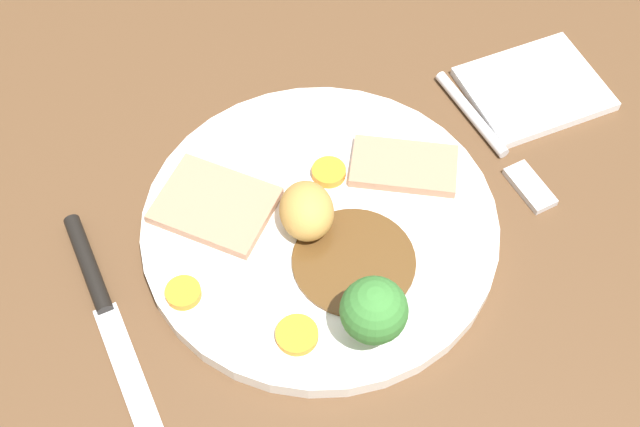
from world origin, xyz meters
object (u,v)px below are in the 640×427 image
at_px(carrot_coin_front, 183,293).
at_px(folded_napkin, 534,89).
at_px(knife, 102,301).
at_px(meat_slice_under, 215,205).
at_px(fork, 495,143).
at_px(broccoli_floret, 374,311).
at_px(meat_slice_main, 404,166).
at_px(carrot_coin_back, 329,172).
at_px(roast_potato_left, 307,211).
at_px(carrot_coin_side, 297,335).
at_px(dinner_plate, 320,226).

xyz_separation_m(carrot_coin_front, folded_napkin, (-0.34, -0.03, -0.01)).
distance_m(carrot_coin_front, knife, 0.06).
relative_size(meat_slice_under, fork, 0.54).
distance_m(broccoli_floret, fork, 0.21).
distance_m(meat_slice_main, carrot_coin_back, 0.06).
distance_m(roast_potato_left, carrot_coin_back, 0.05).
bearing_deg(carrot_coin_front, meat_slice_main, -175.93).
bearing_deg(broccoli_floret, meat_slice_under, -72.99).
distance_m(meat_slice_main, carrot_coin_front, 0.19).
bearing_deg(meat_slice_under, carrot_coin_back, 169.44).
xyz_separation_m(broccoli_floret, fork, (-0.18, -0.10, -0.04)).
bearing_deg(carrot_coin_front, fork, -179.05).
bearing_deg(carrot_coin_back, fork, 166.04).
xyz_separation_m(carrot_coin_back, knife, (0.19, 0.01, -0.01)).
bearing_deg(broccoli_floret, carrot_coin_back, -108.66).
bearing_deg(fork, carrot_coin_side, -69.36).
bearing_deg(meat_slice_main, carrot_coin_side, 30.09).
relative_size(meat_slice_main, carrot_coin_back, 3.07).
distance_m(meat_slice_main, meat_slice_under, 0.15).
bearing_deg(carrot_coin_side, carrot_coin_front, -52.34).
bearing_deg(knife, carrot_coin_side, 51.56).
distance_m(meat_slice_under, fork, 0.23).
bearing_deg(folded_napkin, carrot_coin_side, 19.57).
bearing_deg(carrot_coin_front, knife, -30.59).
relative_size(dinner_plate, roast_potato_left, 5.63).
bearing_deg(roast_potato_left, knife, -8.48).
xyz_separation_m(dinner_plate, carrot_coin_front, (0.11, 0.01, 0.01)).
bearing_deg(roast_potato_left, carrot_coin_front, 3.93).
relative_size(carrot_coin_front, carrot_coin_side, 0.86).
height_order(dinner_plate, roast_potato_left, roast_potato_left).
xyz_separation_m(dinner_plate, broccoli_floret, (0.02, 0.10, 0.04)).
height_order(dinner_plate, carrot_coin_front, carrot_coin_front).
bearing_deg(knife, fork, 90.57).
distance_m(carrot_coin_side, knife, 0.14).
bearing_deg(fork, dinner_plate, -87.51).
relative_size(dinner_plate, fork, 1.73).
bearing_deg(carrot_coin_side, dinner_plate, -129.89).
distance_m(meat_slice_under, folded_napkin, 0.29).
xyz_separation_m(meat_slice_under, roast_potato_left, (-0.05, 0.05, 0.01)).
relative_size(roast_potato_left, folded_napkin, 0.43).
xyz_separation_m(meat_slice_main, folded_napkin, (-0.15, -0.02, -0.01)).
bearing_deg(meat_slice_main, carrot_coin_back, -24.93).
xyz_separation_m(knife, folded_napkin, (-0.39, -0.00, -0.00)).
distance_m(dinner_plate, folded_napkin, 0.23).
height_order(meat_slice_main, broccoli_floret, broccoli_floret).
relative_size(meat_slice_under, carrot_coin_front, 3.31).
relative_size(roast_potato_left, knife, 0.25).
bearing_deg(carrot_coin_front, carrot_coin_back, -164.81).
bearing_deg(roast_potato_left, fork, 179.17).
bearing_deg(carrot_coin_front, carrot_coin_side, 127.66).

